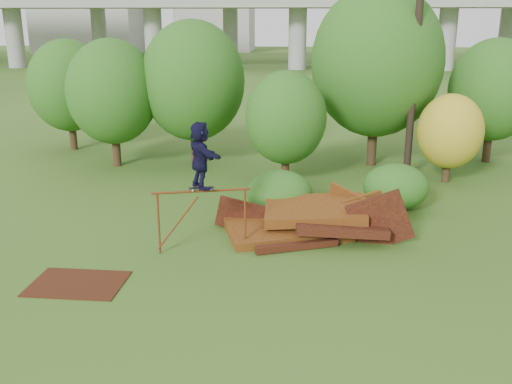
# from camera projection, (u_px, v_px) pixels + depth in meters

# --- Properties ---
(ground) EXTENTS (240.00, 240.00, 0.00)m
(ground) POSITION_uv_depth(u_px,v_px,m) (283.00, 279.00, 13.91)
(ground) COLOR #2D5116
(ground) RESTS_ON ground
(scrap_pile) EXTENTS (5.82, 3.24, 1.95)m
(scrap_pile) POSITION_uv_depth(u_px,v_px,m) (308.00, 222.00, 16.65)
(scrap_pile) COLOR #411F0B
(scrap_pile) RESTS_ON ground
(grind_rail) EXTENTS (2.57, 0.70, 1.73)m
(grind_rail) POSITION_uv_depth(u_px,v_px,m) (202.00, 207.00, 15.26)
(grind_rail) COLOR #62280F
(grind_rail) RESTS_ON ground
(skateboard) EXTENTS (0.69, 0.33, 0.07)m
(skateboard) POSITION_uv_depth(u_px,v_px,m) (201.00, 188.00, 15.10)
(skateboard) COLOR black
(skateboard) RESTS_ON grind_rail
(skater) EXTENTS (1.30, 1.67, 1.77)m
(skater) POSITION_uv_depth(u_px,v_px,m) (200.00, 155.00, 14.84)
(skater) COLOR black
(skater) RESTS_ON skateboard
(flat_plate) EXTENTS (2.24, 1.63, 0.03)m
(flat_plate) POSITION_uv_depth(u_px,v_px,m) (78.00, 284.00, 13.64)
(flat_plate) COLOR #3D1A0D
(flat_plate) RESTS_ON ground
(tree_0) EXTENTS (3.80, 3.80, 5.36)m
(tree_0) POSITION_uv_depth(u_px,v_px,m) (112.00, 92.00, 23.72)
(tree_0) COLOR black
(tree_0) RESTS_ON ground
(tree_1) EXTENTS (4.38, 4.38, 6.10)m
(tree_1) POSITION_uv_depth(u_px,v_px,m) (193.00, 81.00, 23.98)
(tree_1) COLOR black
(tree_1) RESTS_ON ground
(tree_2) EXTENTS (3.05, 3.05, 4.30)m
(tree_2) POSITION_uv_depth(u_px,v_px,m) (286.00, 118.00, 21.29)
(tree_2) COLOR black
(tree_2) RESTS_ON ground
(tree_3) EXTENTS (5.41, 5.41, 7.50)m
(tree_3) POSITION_uv_depth(u_px,v_px,m) (377.00, 62.00, 23.48)
(tree_3) COLOR black
(tree_3) RESTS_ON ground
(tree_4) EXTENTS (2.47, 2.47, 3.42)m
(tree_4) POSITION_uv_depth(u_px,v_px,m) (450.00, 131.00, 21.63)
(tree_4) COLOR black
(tree_4) RESTS_ON ground
(tree_5) EXTENTS (3.81, 3.81, 5.35)m
(tree_5) POSITION_uv_depth(u_px,v_px,m) (494.00, 90.00, 24.41)
(tree_5) COLOR black
(tree_5) RESTS_ON ground
(tree_6) EXTENTS (3.74, 3.74, 5.22)m
(tree_6) POSITION_uv_depth(u_px,v_px,m) (68.00, 86.00, 26.78)
(tree_6) COLOR black
(tree_6) RESTS_ON ground
(shrub_left) EXTENTS (2.12, 1.95, 1.47)m
(shrub_left) POSITION_uv_depth(u_px,v_px,m) (280.00, 193.00, 18.26)
(shrub_left) COLOR #184D14
(shrub_left) RESTS_ON ground
(shrub_right) EXTENTS (2.15, 1.97, 1.52)m
(shrub_right) POSITION_uv_depth(u_px,v_px,m) (396.00, 187.00, 18.85)
(shrub_right) COLOR #184D14
(shrub_right) RESTS_ON ground
(utility_pole) EXTENTS (1.40, 0.28, 10.90)m
(utility_pole) POSITION_uv_depth(u_px,v_px,m) (417.00, 34.00, 21.25)
(utility_pole) COLOR black
(utility_pole) RESTS_ON ground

